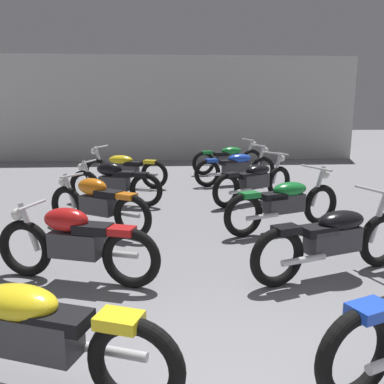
{
  "coord_description": "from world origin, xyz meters",
  "views": [
    {
      "loc": [
        -0.47,
        -1.6,
        1.95
      ],
      "look_at": [
        0.0,
        4.99,
        0.55
      ],
      "focal_mm": 38.78,
      "sensor_mm": 36.0,
      "label": 1
    }
  ],
  "objects": [
    {
      "name": "motorcycle_right_row_1",
      "position": [
        1.47,
        2.79,
        0.45
      ],
      "size": [
        2.09,
        0.93,
        0.97
      ],
      "color": "black",
      "rests_on": "ground"
    },
    {
      "name": "motorcycle_right_row_3",
      "position": [
        1.38,
        6.51,
        0.45
      ],
      "size": [
        1.87,
        1.28,
        0.97
      ],
      "color": "black",
      "rests_on": "ground"
    },
    {
      "name": "motorcycle_right_row_2",
      "position": [
        1.43,
        4.58,
        0.45
      ],
      "size": [
        2.05,
        1.01,
        0.97
      ],
      "color": "black",
      "rests_on": "ground"
    },
    {
      "name": "motorcycle_left_row_1",
      "position": [
        -1.45,
        2.84,
        0.46
      ],
      "size": [
        1.91,
        0.75,
        0.88
      ],
      "color": "black",
      "rests_on": "ground"
    },
    {
      "name": "motorcycle_left_row_4",
      "position": [
        -1.39,
        8.29,
        0.45
      ],
      "size": [
        2.08,
        0.95,
        0.97
      ],
      "color": "black",
      "rests_on": "ground"
    },
    {
      "name": "motorcycle_left_row_0",
      "position": [
        -1.38,
        1.01,
        0.45
      ],
      "size": [
        2.07,
        0.97,
        0.97
      ],
      "color": "black",
      "rests_on": "ground"
    },
    {
      "name": "motorcycle_left_row_3",
      "position": [
        -1.42,
        6.46,
        0.46
      ],
      "size": [
        1.9,
        0.76,
        0.88
      ],
      "color": "black",
      "rests_on": "ground"
    },
    {
      "name": "motorcycle_left_row_2",
      "position": [
        -1.48,
        4.68,
        0.46
      ],
      "size": [
        1.72,
        1.16,
        0.88
      ],
      "color": "black",
      "rests_on": "ground"
    },
    {
      "name": "back_wall",
      "position": [
        0.0,
        13.19,
        1.8
      ],
      "size": [
        12.8,
        0.24,
        3.6
      ],
      "primitive_type": "cube",
      "color": "#BCBAB7",
      "rests_on": "ground"
    },
    {
      "name": "motorcycle_right_row_4",
      "position": [
        1.33,
        8.37,
        0.45
      ],
      "size": [
        2.12,
        0.86,
        0.97
      ],
      "color": "black",
      "rests_on": "ground"
    },
    {
      "name": "motorcycle_right_row_5",
      "position": [
        1.41,
        10.07,
        0.45
      ],
      "size": [
        2.13,
        0.85,
        0.97
      ],
      "color": "black",
      "rests_on": "ground"
    }
  ]
}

